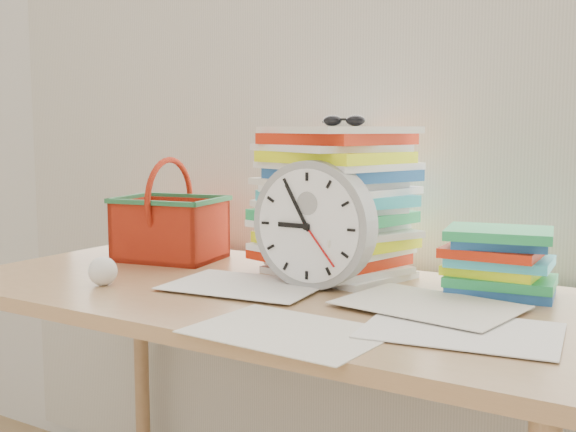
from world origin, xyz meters
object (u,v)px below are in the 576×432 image
Objects in this scene: book_stack at (498,261)px; basket at (170,210)px; desk at (264,322)px; clock at (314,225)px; paper_stack at (333,201)px.

book_stack is 0.92× the size of basket.
desk is 0.51m from book_stack.
desk is at bearing -149.01° from clock.
book_stack is 0.84m from basket.
basket is (-0.45, -0.05, -0.04)m from paper_stack.
clock reaches higher than desk.
paper_stack is 1.26× the size of clock.
clock is at bearing -76.37° from paper_stack.
clock is at bearing -21.40° from basket.
desk is 0.47m from basket.
paper_stack is at bearing 74.65° from desk.
paper_stack is 0.16m from clock.
book_stack is (0.39, -0.00, -0.10)m from paper_stack.
book_stack is at bearing 22.46° from clock.
paper_stack is 0.40m from book_stack.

